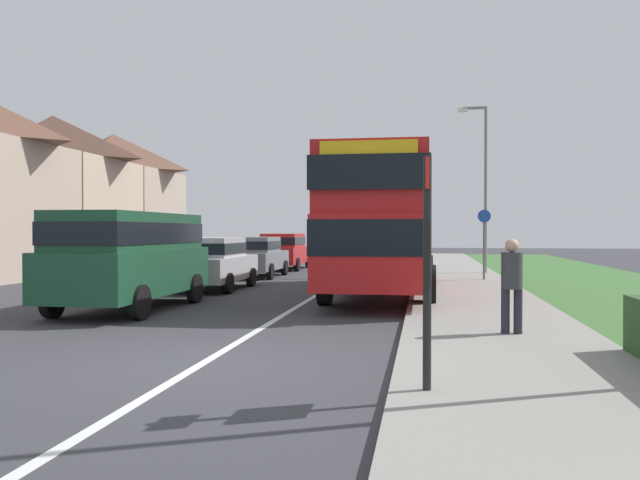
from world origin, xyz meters
TOP-DOWN VIEW (x-y plane):
  - ground_plane at (0.00, 0.00)m, footprint 120.00×120.00m
  - lane_marking_centre at (0.00, 8.00)m, footprint 0.14×60.00m
  - pavement_near_side at (4.20, 6.00)m, footprint 3.20×68.00m
  - double_decker_bus at (1.84, 10.07)m, footprint 2.80×10.51m
  - parked_van_dark_green at (-3.64, 5.54)m, footprint 2.11×5.10m
  - parked_car_silver at (-3.45, 10.65)m, footprint 1.99×4.05m
  - parked_car_grey at (-3.49, 16.02)m, footprint 1.91×3.97m
  - parked_car_red at (-3.48, 21.07)m, footprint 1.97×4.56m
  - pedestrian_at_stop at (4.38, 2.64)m, footprint 0.34×0.34m
  - bus_stop_sign at (3.00, -1.37)m, footprint 0.09×0.52m
  - cycle_route_sign at (4.99, 14.60)m, footprint 0.44×0.08m
  - street_lamp_mid at (5.26, 18.38)m, footprint 1.14×0.20m
  - house_terrace_far_side at (-13.84, 16.14)m, footprint 6.18×23.16m

SIDE VIEW (x-z plane):
  - ground_plane at x=0.00m, z-range 0.00..0.00m
  - lane_marking_centre at x=0.00m, z-range 0.00..0.01m
  - pavement_near_side at x=4.20m, z-range 0.00..0.12m
  - parked_car_grey at x=-3.49m, z-range 0.08..1.64m
  - parked_car_silver at x=-3.45m, z-range 0.08..1.67m
  - parked_car_red at x=-3.48m, z-range 0.08..1.74m
  - pedestrian_at_stop at x=4.38m, z-range 0.14..1.81m
  - parked_van_dark_green at x=-3.64m, z-range 0.21..2.41m
  - cycle_route_sign at x=4.99m, z-range 0.17..2.69m
  - bus_stop_sign at x=3.00m, z-range 0.24..2.84m
  - double_decker_bus at x=1.84m, z-range 0.29..3.99m
  - house_terrace_far_side at x=-13.84m, z-range 0.00..7.06m
  - street_lamp_mid at x=5.26m, z-range 0.54..7.30m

